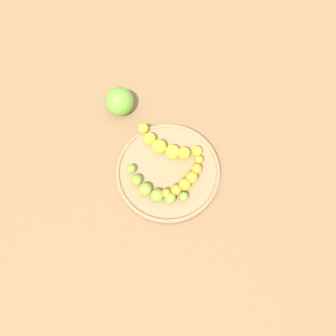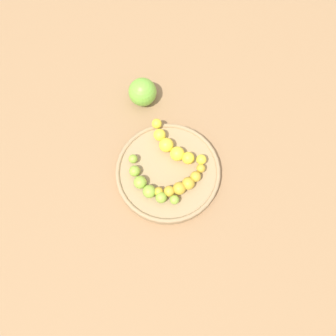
% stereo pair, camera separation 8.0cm
% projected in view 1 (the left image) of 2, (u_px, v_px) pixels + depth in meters
% --- Properties ---
extents(ground_plane, '(2.40, 2.40, 0.00)m').
position_uv_depth(ground_plane, '(168.00, 174.00, 0.83)').
color(ground_plane, '#936D47').
extents(fruit_bowl, '(0.24, 0.24, 0.02)m').
position_uv_depth(fruit_bowl, '(168.00, 172.00, 0.82)').
color(fruit_bowl, '#A08259').
rests_on(fruit_bowl, ground_plane).
extents(banana_spotted, '(0.07, 0.11, 0.03)m').
position_uv_depth(banana_spotted, '(187.00, 179.00, 0.79)').
color(banana_spotted, gold).
rests_on(banana_spotted, fruit_bowl).
extents(banana_yellow, '(0.15, 0.07, 0.03)m').
position_uv_depth(banana_yellow, '(166.00, 146.00, 0.82)').
color(banana_yellow, yellow).
rests_on(banana_yellow, fruit_bowl).
extents(banana_green, '(0.15, 0.07, 0.03)m').
position_uv_depth(banana_green, '(153.00, 190.00, 0.78)').
color(banana_green, '#8CAD38').
rests_on(banana_green, fruit_bowl).
extents(apple_green, '(0.07, 0.07, 0.07)m').
position_uv_depth(apple_green, '(120.00, 102.00, 0.86)').
color(apple_green, '#72B238').
rests_on(apple_green, ground_plane).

